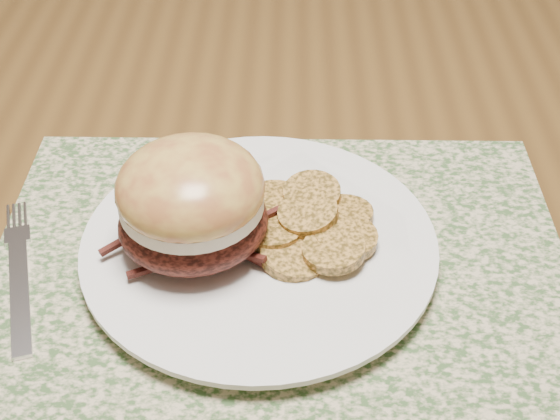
% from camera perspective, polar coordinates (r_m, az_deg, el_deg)
% --- Properties ---
extents(dining_table, '(1.50, 0.90, 0.75)m').
position_cam_1_polar(dining_table, '(0.79, 6.97, 0.21)').
color(dining_table, brown).
rests_on(dining_table, ground).
extents(placemat, '(0.45, 0.33, 0.00)m').
position_cam_1_polar(placemat, '(0.61, -0.05, -3.97)').
color(placemat, '#3B5A2E').
rests_on(placemat, dining_table).
extents(dinner_plate, '(0.26, 0.26, 0.02)m').
position_cam_1_polar(dinner_plate, '(0.61, -1.52, -2.72)').
color(dinner_plate, white).
rests_on(dinner_plate, placemat).
extents(pork_sandwich, '(0.14, 0.14, 0.09)m').
position_cam_1_polar(pork_sandwich, '(0.57, -6.48, 0.55)').
color(pork_sandwich, black).
rests_on(pork_sandwich, dinner_plate).
extents(roasted_potatoes, '(0.13, 0.13, 0.03)m').
position_cam_1_polar(roasted_potatoes, '(0.61, 2.00, -1.03)').
color(roasted_potatoes, '#BB8237').
rests_on(roasted_potatoes, dinner_plate).
extents(fork, '(0.06, 0.17, 0.00)m').
position_cam_1_polar(fork, '(0.63, -18.55, -4.32)').
color(fork, silver).
rests_on(fork, placemat).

